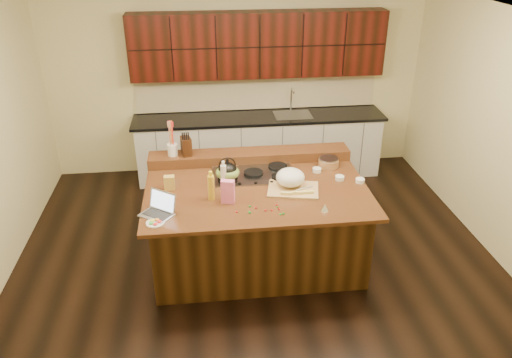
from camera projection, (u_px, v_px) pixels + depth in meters
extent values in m
cube|color=black|center=(257.00, 257.00, 5.82)|extent=(5.50, 5.00, 0.01)
cube|color=silver|center=(257.00, 17.00, 4.58)|extent=(5.50, 5.00, 0.01)
cube|color=beige|center=(237.00, 83.00, 7.41)|extent=(5.50, 0.01, 2.70)
cube|color=beige|center=(306.00, 320.00, 2.98)|extent=(5.50, 0.01, 2.70)
cube|color=beige|center=(505.00, 139.00, 5.48)|extent=(0.01, 5.00, 2.70)
cube|color=black|center=(257.00, 225.00, 5.61)|extent=(2.22, 1.42, 0.88)
cube|color=black|center=(257.00, 189.00, 5.40)|extent=(2.40, 1.60, 0.04)
cube|color=black|center=(250.00, 156.00, 5.98)|extent=(2.40, 0.30, 0.12)
cube|color=gray|center=(253.00, 175.00, 5.66)|extent=(0.92, 0.52, 0.02)
cylinder|color=black|center=(226.00, 169.00, 5.73)|extent=(0.22, 0.22, 0.03)
cylinder|color=black|center=(278.00, 167.00, 5.79)|extent=(0.22, 0.22, 0.03)
cylinder|color=black|center=(228.00, 180.00, 5.50)|extent=(0.22, 0.22, 0.03)
cylinder|color=black|center=(281.00, 177.00, 5.56)|extent=(0.22, 0.22, 0.03)
cylinder|color=black|center=(253.00, 173.00, 5.65)|extent=(0.22, 0.22, 0.03)
cube|color=silver|center=(259.00, 147.00, 7.56)|extent=(3.60, 0.62, 0.90)
cube|color=black|center=(259.00, 118.00, 7.34)|extent=(3.70, 0.66, 0.04)
cube|color=gray|center=(293.00, 115.00, 7.39)|extent=(0.55, 0.42, 0.01)
cylinder|color=gray|center=(291.00, 99.00, 7.46)|extent=(0.02, 0.02, 0.36)
cube|color=black|center=(258.00, 45.00, 7.00)|extent=(3.60, 0.34, 0.90)
cube|color=beige|center=(257.00, 93.00, 7.49)|extent=(3.60, 0.03, 0.50)
ellipsoid|color=black|center=(227.00, 171.00, 5.45)|extent=(0.28, 0.28, 0.19)
ellipsoid|color=olive|center=(228.00, 172.00, 5.46)|extent=(0.30, 0.30, 0.14)
cube|color=#B7B7BC|center=(157.00, 215.00, 4.87)|extent=(0.38, 0.36, 0.01)
cube|color=black|center=(157.00, 214.00, 4.87)|extent=(0.29, 0.26, 0.00)
cube|color=#B7B7BC|center=(163.00, 201.00, 4.90)|extent=(0.29, 0.24, 0.20)
cube|color=silver|center=(162.00, 201.00, 4.90)|extent=(0.25, 0.21, 0.17)
cylinder|color=gold|center=(211.00, 188.00, 5.11)|extent=(0.09, 0.09, 0.27)
cylinder|color=silver|center=(224.00, 176.00, 5.37)|extent=(0.08, 0.08, 0.25)
cube|color=tan|center=(293.00, 190.00, 5.33)|extent=(0.60, 0.49, 0.02)
ellipsoid|color=white|center=(290.00, 177.00, 5.35)|extent=(0.31, 0.31, 0.19)
cube|color=#EDD872|center=(286.00, 193.00, 5.20)|extent=(0.12, 0.03, 0.03)
cube|color=#EDD872|center=(297.00, 193.00, 5.21)|extent=(0.12, 0.03, 0.03)
cube|color=#EDD872|center=(308.00, 192.00, 5.22)|extent=(0.12, 0.03, 0.03)
cylinder|color=gray|center=(304.00, 188.00, 5.32)|extent=(0.20, 0.08, 0.01)
cylinder|color=white|center=(340.00, 178.00, 5.55)|extent=(0.11, 0.11, 0.04)
cylinder|color=white|center=(360.00, 181.00, 5.49)|extent=(0.11, 0.11, 0.04)
cylinder|color=white|center=(317.00, 170.00, 5.73)|extent=(0.10, 0.10, 0.04)
cylinder|color=#996B3F|center=(328.00, 163.00, 5.85)|extent=(0.24, 0.24, 0.09)
cone|color=silver|center=(325.00, 207.00, 4.95)|extent=(0.10, 0.10, 0.07)
cube|color=pink|center=(228.00, 192.00, 5.05)|extent=(0.15, 0.10, 0.25)
cylinder|color=white|center=(155.00, 223.00, 4.75)|extent=(0.21, 0.21, 0.01)
cube|color=gold|center=(169.00, 183.00, 5.33)|extent=(0.11, 0.08, 0.16)
cylinder|color=white|center=(173.00, 150.00, 5.83)|extent=(0.12, 0.12, 0.14)
cube|color=black|center=(186.00, 146.00, 5.83)|extent=(0.14, 0.19, 0.21)
ellipsoid|color=red|center=(277.00, 205.00, 5.04)|extent=(0.02, 0.02, 0.02)
ellipsoid|color=#198C26|center=(277.00, 207.00, 5.01)|extent=(0.02, 0.02, 0.02)
ellipsoid|color=red|center=(279.00, 209.00, 4.97)|extent=(0.02, 0.02, 0.02)
ellipsoid|color=#198C26|center=(249.00, 212.00, 4.92)|extent=(0.02, 0.02, 0.02)
ellipsoid|color=red|center=(272.00, 210.00, 4.95)|extent=(0.02, 0.02, 0.02)
ellipsoid|color=#198C26|center=(250.00, 213.00, 4.91)|extent=(0.02, 0.02, 0.02)
ellipsoid|color=red|center=(237.00, 212.00, 4.92)|extent=(0.02, 0.02, 0.02)
ellipsoid|color=#198C26|center=(250.00, 206.00, 5.02)|extent=(0.02, 0.02, 0.02)
ellipsoid|color=red|center=(278.00, 207.00, 5.01)|extent=(0.02, 0.02, 0.02)
ellipsoid|color=#198C26|center=(284.00, 214.00, 4.89)|extent=(0.02, 0.02, 0.02)
ellipsoid|color=red|center=(256.00, 208.00, 4.99)|extent=(0.02, 0.02, 0.02)
ellipsoid|color=#198C26|center=(280.00, 214.00, 4.88)|extent=(0.02, 0.02, 0.02)
ellipsoid|color=red|center=(265.00, 210.00, 4.95)|extent=(0.02, 0.02, 0.02)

